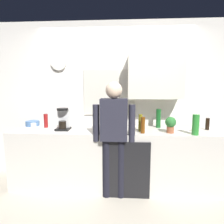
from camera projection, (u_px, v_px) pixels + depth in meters
ground_plane at (114, 196)px, 2.58m from camera, size 8.00×8.00×0.00m
kitchen_counter at (115, 158)px, 2.82m from camera, size 3.10×0.64×0.89m
dishwasher_panel at (129, 171)px, 2.48m from camera, size 0.56×0.02×0.80m
back_wall_assembly at (120, 98)px, 3.09m from camera, size 4.70×0.42×2.60m
coffee_maker at (64, 120)px, 2.77m from camera, size 0.20×0.20×0.33m
bottle_dark_sauce at (207, 124)px, 2.75m from camera, size 0.06×0.06×0.18m
bottle_clear_soda at (196, 125)px, 2.45m from camera, size 0.09×0.09×0.28m
bottle_olive_oil at (140, 123)px, 2.66m from camera, size 0.06×0.06×0.25m
bottle_amber_beer at (143, 125)px, 2.54m from camera, size 0.06×0.06×0.23m
bottle_green_wine at (158, 118)px, 2.89m from camera, size 0.07×0.07×0.30m
bottle_red_vinegar at (46, 121)px, 2.91m from camera, size 0.06×0.06×0.22m
cup_yellow_cup at (196, 129)px, 2.64m from camera, size 0.07×0.07×0.08m
cup_terracotta_mug at (124, 127)px, 2.75m from camera, size 0.08×0.08×0.09m
cup_white_mug at (34, 126)px, 2.78m from camera, size 0.08×0.08×0.09m
mixing_bowl at (33, 123)px, 3.05m from camera, size 0.22×0.22×0.08m
potted_plant at (171, 124)px, 2.56m from camera, size 0.15×0.15×0.23m
person_at_sink at (114, 131)px, 2.46m from camera, size 0.57×0.22×1.60m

